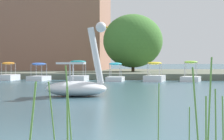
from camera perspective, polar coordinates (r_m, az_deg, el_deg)
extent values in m
cube|color=#5B6051|center=(44.45, 5.10, -0.43)|extent=(128.24, 22.77, 0.50)
ellipsoid|color=white|center=(17.61, -4.88, -2.56)|extent=(2.71, 1.73, 0.65)
cylinder|color=white|center=(17.51, -2.24, 1.96)|extent=(0.72, 0.35, 2.40)
sphere|color=white|center=(17.56, -1.53, 5.86)|extent=(0.49, 0.49, 0.44)
cone|color=yellow|center=(17.55, -0.95, 5.86)|extent=(0.33, 0.28, 0.24)
cube|color=white|center=(17.60, -5.55, 0.92)|extent=(1.27, 1.38, 0.08)
cylinder|color=silver|center=(17.05, -5.76, -0.34)|extent=(0.04, 0.04, 0.75)
cylinder|color=silver|center=(18.16, -5.35, -0.25)|extent=(0.04, 0.04, 0.75)
cube|color=white|center=(31.51, 10.67, -1.21)|extent=(1.63, 2.33, 0.37)
ellipsoid|color=#8CCC38|center=(31.48, 10.68, 1.07)|extent=(1.16, 1.13, 0.20)
cylinder|color=#B7B7BF|center=(31.93, 10.04, 0.11)|extent=(0.04, 0.04, 1.07)
cylinder|color=#B7B7BF|center=(31.84, 11.49, 0.10)|extent=(0.04, 0.04, 1.07)
cylinder|color=#B7B7BF|center=(31.15, 9.85, 0.09)|extent=(0.04, 0.04, 1.07)
cylinder|color=#B7B7BF|center=(31.05, 11.34, 0.08)|extent=(0.04, 0.04, 1.07)
cube|color=white|center=(31.17, 5.82, -1.14)|extent=(1.60, 2.36, 0.46)
ellipsoid|color=yellow|center=(31.15, 5.83, 0.93)|extent=(1.21, 1.27, 0.20)
cylinder|color=#B7B7BF|center=(31.68, 5.19, 0.13)|extent=(0.04, 0.04, 0.89)
cylinder|color=#B7B7BF|center=(31.54, 6.74, 0.12)|extent=(0.04, 0.04, 0.89)
cylinder|color=#B7B7BF|center=(30.78, 4.89, 0.10)|extent=(0.04, 0.04, 0.89)
cylinder|color=#B7B7BF|center=(30.63, 6.48, 0.09)|extent=(0.04, 0.04, 0.89)
cube|color=white|center=(31.39, 0.46, -1.23)|extent=(1.21, 2.09, 0.34)
ellipsoid|color=#2DB7D1|center=(31.37, 0.46, 0.85)|extent=(0.98, 1.01, 0.20)
cylinder|color=#B7B7BF|center=(31.83, -0.14, -0.02)|extent=(0.04, 0.04, 0.97)
cylinder|color=#B7B7BF|center=(31.72, 1.25, -0.02)|extent=(0.04, 0.04, 0.97)
cylinder|color=#B7B7BF|center=(31.03, -0.36, -0.05)|extent=(0.04, 0.04, 0.97)
cylinder|color=#B7B7BF|center=(30.93, 1.07, -0.05)|extent=(0.04, 0.04, 0.97)
cube|color=white|center=(31.99, -4.63, -1.13)|extent=(1.36, 2.28, 0.40)
ellipsoid|color=teal|center=(31.97, -4.64, 1.14)|extent=(1.25, 1.38, 0.20)
cylinder|color=#B7B7BF|center=(32.60, -5.28, 0.21)|extent=(0.04, 0.04, 1.06)
cylinder|color=#B7B7BF|center=(32.41, -3.61, 0.20)|extent=(0.04, 0.04, 1.06)
cylinder|color=#B7B7BF|center=(31.55, -5.69, 0.17)|extent=(0.04, 0.04, 1.06)
cylinder|color=#B7B7BF|center=(31.35, -3.96, 0.17)|extent=(0.04, 0.04, 1.06)
cube|color=white|center=(32.92, -9.92, -1.11)|extent=(1.43, 2.09, 0.36)
ellipsoid|color=blue|center=(32.89, -9.93, 0.81)|extent=(1.19, 1.34, 0.20)
cylinder|color=#B7B7BF|center=(33.53, -10.29, 0.03)|extent=(0.04, 0.04, 0.93)
cylinder|color=#B7B7BF|center=(33.19, -8.89, 0.02)|extent=(0.04, 0.04, 0.93)
cylinder|color=#B7B7BF|center=(32.61, -10.98, -0.01)|extent=(0.04, 0.04, 0.93)
cylinder|color=#B7B7BF|center=(32.26, -9.56, -0.01)|extent=(0.04, 0.04, 0.93)
cube|color=white|center=(34.11, -13.92, -0.98)|extent=(1.19, 2.08, 0.45)
ellipsoid|color=orange|center=(34.09, -13.93, 0.89)|extent=(1.00, 1.08, 0.20)
cylinder|color=#B7B7BF|center=(34.64, -14.25, 0.16)|extent=(0.04, 0.04, 0.89)
cylinder|color=#B7B7BF|center=(34.34, -13.03, 0.16)|extent=(0.04, 0.04, 0.89)
cylinder|color=#B7B7BF|center=(33.85, -14.83, 0.14)|extent=(0.04, 0.04, 0.89)
cylinder|color=#B7B7BF|center=(33.54, -13.58, 0.13)|extent=(0.04, 0.04, 0.89)
cylinder|color=#423323|center=(41.20, 2.88, 2.51)|extent=(0.31, 0.31, 3.90)
ellipsoid|color=#427A33|center=(41.24, 2.88, 3.99)|extent=(8.16, 8.25, 5.25)
cube|color=#996B56|center=(53.35, -12.16, 7.62)|extent=(21.57, 13.79, 14.03)
cylinder|color=#669942|center=(6.49, 13.13, -5.01)|extent=(0.09, 0.05, 1.53)
cylinder|color=#669942|center=(5.85, 11.41, -6.39)|extent=(0.13, 0.03, 1.38)
cylinder|color=#669942|center=(6.33, 12.68, -7.79)|extent=(0.03, 0.09, 0.95)
cylinder|color=#669942|center=(6.03, 10.48, -8.82)|extent=(0.02, 0.11, 0.83)
cylinder|color=#669942|center=(6.78, -8.15, -6.36)|extent=(0.10, 0.14, 1.14)
cylinder|color=#669942|center=(6.96, 14.87, -7.18)|extent=(0.04, 0.05, 0.91)
cylinder|color=#669942|center=(6.76, -6.09, -6.76)|extent=(0.06, 0.12, 1.05)
cylinder|color=#669942|center=(6.97, -10.78, -6.20)|extent=(0.12, 0.14, 1.13)
cylinder|color=#669942|center=(5.72, 6.34, -7.64)|extent=(0.02, 0.13, 1.16)
cylinder|color=#669942|center=(5.31, 13.97, -8.58)|extent=(0.03, 0.08, 1.12)
cylinder|color=#669942|center=(6.03, -5.83, -6.05)|extent=(0.11, 0.08, 1.40)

